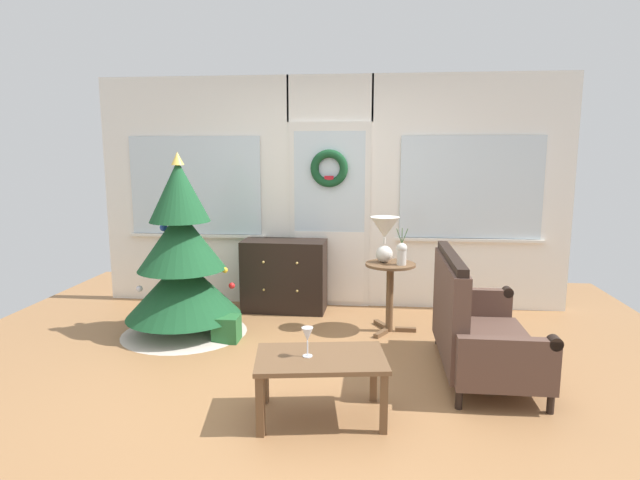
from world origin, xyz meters
TOP-DOWN VIEW (x-y plane):
  - ground_plane at (0.00, 0.00)m, footprint 6.76×6.76m
  - back_wall_with_door at (0.00, 2.08)m, footprint 5.20×0.19m
  - christmas_tree at (-1.31, 0.95)m, footprint 1.19×1.19m
  - dresser_cabinet at (-0.47, 1.79)m, footprint 0.91×0.47m
  - settee_sofa at (1.29, 0.28)m, footprint 0.72×1.36m
  - side_table at (0.66, 1.20)m, footprint 0.50×0.48m
  - table_lamp at (0.60, 1.24)m, footprint 0.28×0.28m
  - flower_vase at (0.76, 1.14)m, footprint 0.11×0.10m
  - coffee_table at (0.17, -0.55)m, footprint 0.91×0.64m
  - wine_glass at (0.08, -0.56)m, footprint 0.08×0.08m
  - gift_box at (-0.84, 0.77)m, footprint 0.24×0.21m

SIDE VIEW (x-z plane):
  - ground_plane at x=0.00m, z-range 0.00..0.00m
  - gift_box at x=-0.84m, z-range 0.00..0.24m
  - coffee_table at x=0.17m, z-range 0.15..0.57m
  - settee_sofa at x=1.29m, z-range -0.10..0.86m
  - dresser_cabinet at x=-0.47m, z-range 0.00..0.78m
  - side_table at x=0.66m, z-range 0.14..0.82m
  - wine_glass at x=0.08m, z-range 0.46..0.66m
  - christmas_tree at x=-1.31m, z-range -0.20..1.53m
  - flower_vase at x=0.76m, z-range 0.62..0.97m
  - table_lamp at x=0.60m, z-range 0.74..1.18m
  - back_wall_with_door at x=0.00m, z-range 0.01..2.56m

